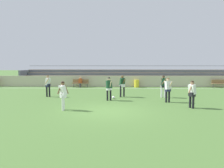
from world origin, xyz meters
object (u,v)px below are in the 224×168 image
object	(u,v)px
bleacher_stand	(130,77)
player_white_challenging	(168,88)
player_white_trailing_run	(48,84)
player_white_wide_left	(63,93)
player_dark_on_ball	(163,84)
soccer_ball	(113,97)
spectator_seated	(80,81)
trash_bin	(137,84)
bench_far_left	(81,82)
player_dark_wide_right	(109,87)
bench_near_wall_gap	(220,83)
player_dark_deep_cover	(122,84)
player_white_dropping_back	(192,92)

from	to	relation	value
bleacher_stand	player_white_challenging	size ratio (longest dim) A/B	16.48
player_white_trailing_run	player_white_wide_left	distance (m)	5.28
player_dark_on_ball	soccer_ball	size ratio (longest dim) A/B	7.84
bleacher_stand	spectator_seated	world-z (taller)	bleacher_stand
player_dark_on_ball	soccer_ball	xyz separation A→B (m)	(-3.85, -0.78, -0.92)
trash_bin	player_white_challenging	distance (m)	9.25
trash_bin	soccer_ball	bearing A→B (deg)	-107.15
bench_far_left	player_dark_on_ball	bearing A→B (deg)	-41.85
trash_bin	player_dark_on_ball	world-z (taller)	player_dark_on_ball
player_white_challenging	player_dark_wide_right	bearing A→B (deg)	171.57
player_white_trailing_run	player_dark_on_ball	world-z (taller)	player_dark_on_ball
bench_near_wall_gap	bench_far_left	distance (m)	15.57
player_white_wide_left	player_dark_on_ball	xyz separation A→B (m)	(6.61, 4.56, 0.06)
spectator_seated	bench_near_wall_gap	bearing A→B (deg)	0.43
trash_bin	player_white_wide_left	distance (m)	12.82
soccer_ball	trash_bin	bearing A→B (deg)	72.85
bench_far_left	soccer_ball	bearing A→B (deg)	-63.20
player_dark_wide_right	bench_near_wall_gap	bearing A→B (deg)	34.91
bench_far_left	trash_bin	size ratio (longest dim) A/B	2.14
trash_bin	player_dark_wide_right	world-z (taller)	player_dark_wide_right
player_dark_wide_right	player_white_challenging	xyz separation A→B (m)	(4.03, -0.60, 0.01)
player_dark_deep_cover	player_white_challenging	size ratio (longest dim) A/B	1.02
bleacher_stand	bench_near_wall_gap	distance (m)	10.29
trash_bin	player_white_wide_left	bearing A→B (deg)	-113.97
bench_near_wall_gap	player_dark_on_ball	distance (m)	10.46
bench_near_wall_gap	player_dark_wide_right	bearing A→B (deg)	-145.09
spectator_seated	player_white_dropping_back	distance (m)	13.69
bench_far_left	player_dark_wide_right	world-z (taller)	player_dark_wide_right
bleacher_stand	player_dark_on_ball	size ratio (longest dim) A/B	16.01
player_white_challenging	player_white_dropping_back	xyz separation A→B (m)	(0.96, -1.82, -0.04)
player_dark_deep_cover	player_white_wide_left	size ratio (longest dim) A/B	1.05
player_dark_on_ball	spectator_seated	bearing A→B (deg)	138.63
bench_far_left	player_dark_deep_cover	xyz separation A→B (m)	(4.58, -6.76, 0.48)
spectator_seated	player_dark_deep_cover	distance (m)	8.08
player_white_dropping_back	soccer_ball	bearing A→B (deg)	146.96
bench_near_wall_gap	player_white_trailing_run	xyz separation A→B (m)	(-16.90, -6.84, 0.49)
soccer_ball	player_dark_on_ball	bearing A→B (deg)	11.45
player_dark_deep_cover	player_white_trailing_run	xyz separation A→B (m)	(-5.92, -0.08, 0.00)
player_white_trailing_run	bench_far_left	bearing A→B (deg)	78.97
bench_far_left	spectator_seated	size ratio (longest dim) A/B	1.49
player_white_trailing_run	spectator_seated	bearing A→B (deg)	78.78
trash_bin	player_dark_deep_cover	distance (m)	7.21
bench_far_left	spectator_seated	xyz separation A→B (m)	(0.00, -0.12, 0.16)
spectator_seated	player_white_challenging	distance (m)	11.67
soccer_ball	spectator_seated	bearing A→B (deg)	117.15
player_dark_wide_right	player_white_wide_left	distance (m)	3.99
bleacher_stand	player_white_dropping_back	bearing A→B (deg)	-78.90
bench_near_wall_gap	player_dark_wide_right	distance (m)	14.60
bleacher_stand	soccer_ball	world-z (taller)	bleacher_stand
spectator_seated	player_dark_wide_right	distance (m)	8.99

